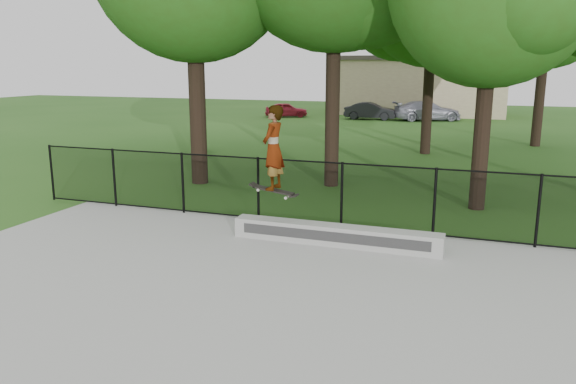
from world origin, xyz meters
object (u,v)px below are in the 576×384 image
at_px(car_a, 286,110).
at_px(skater_airborne, 273,149).
at_px(car_c, 427,111).
at_px(car_b, 371,111).
at_px(grind_ledge, 335,235).

xyz_separation_m(car_a, skater_airborne, (9.67, -27.45, 1.46)).
relative_size(car_a, car_c, 0.74).
bearing_deg(car_b, car_a, 87.98).
bearing_deg(car_a, car_c, -109.29).
distance_m(grind_ledge, car_c, 28.02).
bearing_deg(car_b, car_c, -84.43).
bearing_deg(car_c, car_a, 70.32).
height_order(grind_ledge, car_a, car_a).
distance_m(car_c, skater_airborne, 28.18).
distance_m(grind_ledge, car_b, 27.86).
bearing_deg(skater_airborne, car_c, 89.84).
bearing_deg(skater_airborne, grind_ledge, 7.09).
xyz_separation_m(grind_ledge, skater_airborne, (-1.27, -0.16, 1.71)).
distance_m(car_a, skater_airborne, 29.14).
bearing_deg(car_c, skater_airborne, 156.05).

